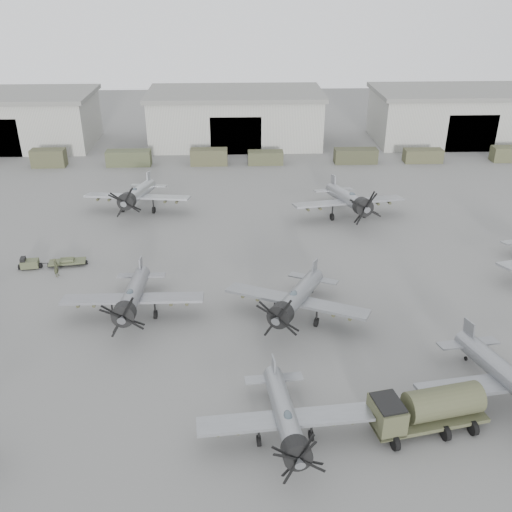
% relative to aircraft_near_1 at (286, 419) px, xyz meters
% --- Properties ---
extents(ground, '(220.00, 220.00, 0.00)m').
position_rel_aircraft_near_1_xyz_m(ground, '(-2.69, 7.42, -2.03)').
color(ground, '#5C5C5A').
rests_on(ground, ground).
extents(hangar_left, '(29.00, 14.80, 8.70)m').
position_rel_aircraft_near_1_xyz_m(hangar_left, '(-40.69, 69.38, 2.34)').
color(hangar_left, '#A3A49A').
rests_on(hangar_left, ground).
extents(hangar_center, '(29.00, 14.80, 8.70)m').
position_rel_aircraft_near_1_xyz_m(hangar_center, '(-2.69, 69.38, 2.34)').
color(hangar_center, '#A3A49A').
rests_on(hangar_center, ground).
extents(hangar_right, '(29.00, 14.80, 8.70)m').
position_rel_aircraft_near_1_xyz_m(hangar_right, '(35.31, 69.38, 2.34)').
color(hangar_right, '#A3A49A').
rests_on(hangar_right, ground).
extents(support_truck_1, '(5.00, 2.20, 2.63)m').
position_rel_aircraft_near_1_xyz_m(support_truck_1, '(-30.90, 57.42, -0.71)').
color(support_truck_1, '#3F402A').
rests_on(support_truck_1, ground).
extents(support_truck_2, '(6.66, 2.20, 2.32)m').
position_rel_aircraft_near_1_xyz_m(support_truck_2, '(-18.94, 57.42, -0.87)').
color(support_truck_2, '#40452D').
rests_on(support_truck_2, ground).
extents(support_truck_3, '(5.59, 2.20, 2.42)m').
position_rel_aircraft_near_1_xyz_m(support_truck_3, '(-6.83, 57.42, -0.82)').
color(support_truck_3, '#42422B').
rests_on(support_truck_3, ground).
extents(support_truck_4, '(5.34, 2.20, 1.98)m').
position_rel_aircraft_near_1_xyz_m(support_truck_4, '(1.77, 57.42, -1.04)').
color(support_truck_4, '#3F412B').
rests_on(support_truck_4, ground).
extents(support_truck_5, '(6.53, 2.20, 2.20)m').
position_rel_aircraft_near_1_xyz_m(support_truck_5, '(15.63, 57.42, -0.93)').
color(support_truck_5, '#383925').
rests_on(support_truck_5, ground).
extents(support_truck_6, '(5.86, 2.20, 2.02)m').
position_rel_aircraft_near_1_xyz_m(support_truck_6, '(26.07, 57.42, -1.02)').
color(support_truck_6, '#43432C').
rests_on(support_truck_6, ground).
extents(support_truck_7, '(6.32, 2.20, 2.27)m').
position_rel_aircraft_near_1_xyz_m(support_truck_7, '(40.03, 57.42, -0.89)').
color(support_truck_7, '#44462D').
rests_on(support_truck_7, ground).
extents(aircraft_near_1, '(11.19, 10.07, 4.46)m').
position_rel_aircraft_near_1_xyz_m(aircraft_near_1, '(0.00, 0.00, 0.00)').
color(aircraft_near_1, gray).
rests_on(aircraft_near_1, ground).
extents(aircraft_near_2, '(12.86, 11.58, 5.11)m').
position_rel_aircraft_near_1_xyz_m(aircraft_near_2, '(15.35, 2.66, 0.30)').
color(aircraft_near_2, gray).
rests_on(aircraft_near_2, ground).
extents(aircraft_mid_1, '(11.92, 10.72, 4.80)m').
position_rel_aircraft_near_1_xyz_m(aircraft_mid_1, '(-11.75, 14.75, 0.16)').
color(aircraft_mid_1, gray).
rests_on(aircraft_mid_1, ground).
extents(aircraft_mid_2, '(12.11, 10.98, 4.96)m').
position_rel_aircraft_near_1_xyz_m(aircraft_mid_2, '(1.95, 13.79, 0.23)').
color(aircraft_mid_2, gray).
rests_on(aircraft_mid_2, ground).
extents(aircraft_far_0, '(12.95, 11.65, 5.14)m').
position_rel_aircraft_near_1_xyz_m(aircraft_far_0, '(-14.89, 38.58, 0.31)').
color(aircraft_far_0, '#9DA1A5').
rests_on(aircraft_far_0, ground).
extents(aircraft_far_1, '(13.53, 12.18, 5.37)m').
position_rel_aircraft_near_1_xyz_m(aircraft_far_1, '(10.58, 35.68, 0.41)').
color(aircraft_far_1, gray).
rests_on(aircraft_far_1, ground).
extents(fuel_tanker, '(7.99, 4.58, 2.95)m').
position_rel_aircraft_near_1_xyz_m(fuel_tanker, '(9.20, 1.05, -0.34)').
color(fuel_tanker, '#41432C').
rests_on(fuel_tanker, ground).
extents(tug_trailer, '(6.36, 2.02, 1.26)m').
position_rel_aircraft_near_1_xyz_m(tug_trailer, '(-22.21, 24.62, -1.56)').
color(tug_trailer, '#43492F').
rests_on(tug_trailer, ground).
extents(ground_crew, '(0.55, 0.75, 1.91)m').
position_rel_aircraft_near_1_xyz_m(ground_crew, '(-20.41, 22.70, -1.07)').
color(ground_crew, '#383C27').
rests_on(ground_crew, ground).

